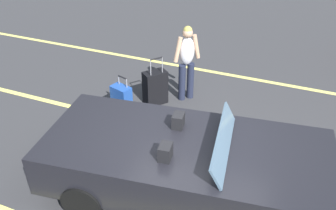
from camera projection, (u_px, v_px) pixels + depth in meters
name	position (u px, v px, depth m)	size (l,w,h in m)	color
ground_plane	(185.00, 191.00, 5.46)	(80.00, 80.00, 0.00)	#333335
lot_line_mid	(210.00, 141.00, 6.51)	(18.00, 0.12, 0.01)	#EAE066
lot_line_far	(241.00, 77.00, 8.62)	(18.00, 0.12, 0.01)	#EAE066
convertible_car	(200.00, 165.00, 5.10)	(4.33, 2.29, 1.24)	black
suitcase_large_black	(155.00, 88.00, 7.44)	(0.52, 0.55, 1.09)	black
suitcase_medium_bright	(122.00, 100.00, 7.13)	(0.45, 0.35, 0.82)	#1E479E
traveler_person	(187.00, 60.00, 7.30)	(0.49, 0.49, 1.65)	#1E2338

